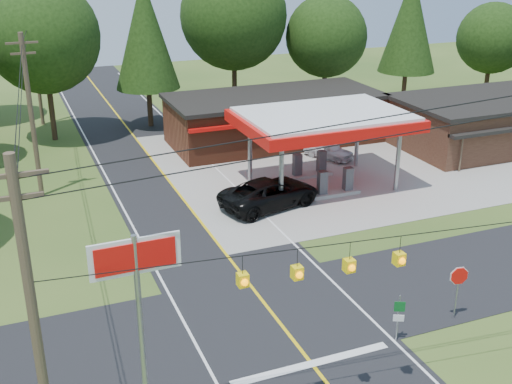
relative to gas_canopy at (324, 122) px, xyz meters
name	(u,v)px	position (x,y,z in m)	size (l,w,h in m)	color
ground	(274,316)	(-9.00, -13.00, -4.27)	(120.00, 120.00, 0.00)	#33521C
main_highway	(274,316)	(-9.00, -13.00, -4.26)	(8.00, 120.00, 0.02)	black
cross_road	(274,315)	(-9.00, -13.00, -4.25)	(70.00, 7.00, 0.02)	black
lane_center_yellow	(274,315)	(-9.00, -13.00, -4.24)	(0.15, 110.00, 0.00)	yellow
gas_canopy	(324,122)	(0.00, 0.00, 0.00)	(10.60, 7.40, 4.88)	gray
convenience_store	(275,118)	(1.00, 9.98, -2.35)	(16.40, 7.55, 3.80)	brown
utility_pole_near_left	(34,317)	(-18.50, -18.00, 0.93)	(1.80, 0.30, 10.00)	#473828
utility_pole_far_left	(31,114)	(-17.00, 5.00, 0.93)	(1.80, 0.30, 10.00)	#473828
utility_pole_north	(36,69)	(-15.50, 22.00, 0.48)	(0.30, 0.30, 9.50)	#473828
overhead_beacons	(324,248)	(-10.00, -19.00, 1.95)	(17.04, 2.04, 1.03)	black
treeline_backdrop	(151,51)	(-8.18, 11.01, 3.22)	(70.27, 51.59, 13.30)	#332316
suv_car	(270,193)	(-4.50, -1.98, -3.40)	(6.21, 6.21, 1.72)	black
sedan_car	(329,150)	(3.00, 4.69, -3.63)	(3.73, 3.73, 1.27)	white
big_stop_sign	(138,291)	(-15.56, -18.01, 1.12)	(2.68, 0.19, 7.20)	gray
octagonal_stop_sign	(459,280)	(-2.00, -16.01, -2.43)	(0.85, 0.20, 2.46)	gray
route_sign_post	(399,315)	(-5.20, -16.52, -3.03)	(0.40, 0.21, 2.09)	gray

